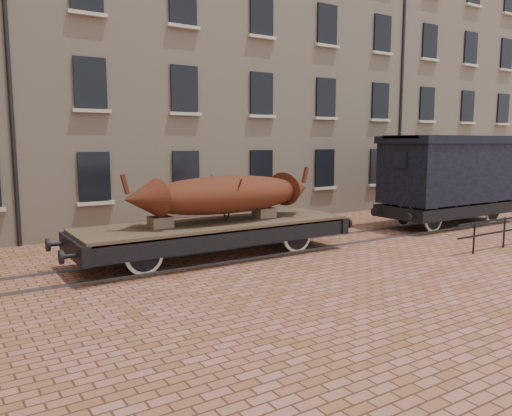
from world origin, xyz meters
TOP-DOWN VIEW (x-y plane):
  - ground at (0.00, 0.00)m, footprint 90.00×90.00m
  - warehouse_cream at (3.00, 9.99)m, footprint 40.00×10.19m
  - rail_track at (0.00, 0.00)m, footprint 30.00×1.52m
  - flatcar_wagon at (-3.87, -0.00)m, footprint 9.05×2.45m
  - iron_boat at (-3.51, -0.00)m, footprint 6.35×1.97m
  - goods_van at (6.98, 0.00)m, footprint 7.03×2.56m

SIDE VIEW (x-z plane):
  - ground at x=0.00m, z-range 0.00..0.00m
  - rail_track at x=0.00m, z-range 0.00..0.06m
  - flatcar_wagon at x=-3.87m, z-range 0.17..1.53m
  - iron_boat at x=-3.51m, z-range 1.10..2.63m
  - goods_van at x=6.98m, z-range 0.46..4.10m
  - warehouse_cream at x=3.00m, z-range 0.00..14.00m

